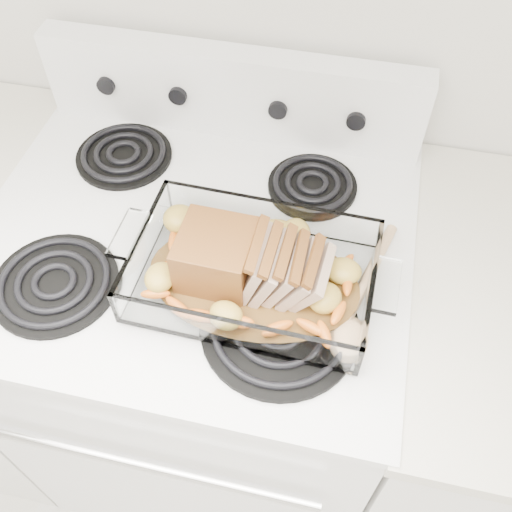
% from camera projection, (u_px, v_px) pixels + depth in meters
% --- Properties ---
extents(electric_range, '(0.78, 0.70, 1.12)m').
position_uv_depth(electric_range, '(209.00, 353.00, 1.38)').
color(electric_range, white).
rests_on(electric_range, ground).
extents(counter_right, '(0.58, 0.68, 0.93)m').
position_uv_depth(counter_right, '(490.00, 414.00, 1.30)').
color(counter_right, white).
rests_on(counter_right, ground).
extents(baking_dish, '(0.38, 0.25, 0.07)m').
position_uv_depth(baking_dish, '(253.00, 276.00, 0.93)').
color(baking_dish, white).
rests_on(baking_dish, electric_range).
extents(pork_roast, '(0.24, 0.12, 0.09)m').
position_uv_depth(pork_roast, '(239.00, 261.00, 0.90)').
color(pork_roast, brown).
rests_on(pork_roast, baking_dish).
extents(roast_vegetables, '(0.33, 0.18, 0.04)m').
position_uv_depth(roast_vegetables, '(256.00, 258.00, 0.94)').
color(roast_vegetables, '#C85C13').
rests_on(roast_vegetables, baking_dish).
extents(wooden_spoon, '(0.09, 0.28, 0.02)m').
position_uv_depth(wooden_spoon, '(358.00, 309.00, 0.91)').
color(wooden_spoon, '#DCB285').
rests_on(wooden_spoon, electric_range).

